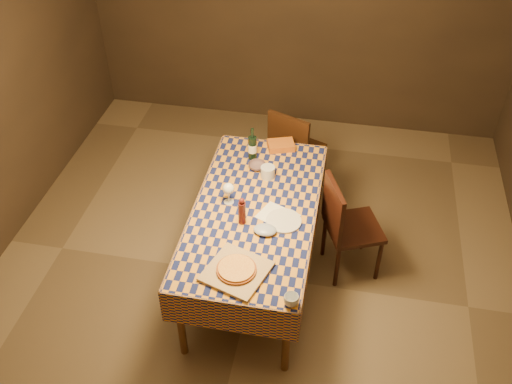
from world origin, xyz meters
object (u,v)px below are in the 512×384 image
chair_right (345,223)px  chair_far (294,148)px  bowl (257,166)px  dining_table (255,216)px  cutting_board (237,271)px  wine_bottle (252,147)px  white_plate (284,221)px  pizza (236,269)px

chair_right → chair_far: bearing=120.1°
bowl → dining_table: bearing=-81.3°
cutting_board → wine_bottle: 1.30m
wine_bottle → white_plate: wine_bottle is taller
dining_table → white_plate: size_ratio=6.91×
white_plate → wine_bottle: bearing=117.4°
dining_table → chair_right: size_ratio=1.98×
cutting_board → chair_far: 1.86m
cutting_board → pizza: size_ratio=1.37×
dining_table → pizza: pizza is taller
bowl → chair_far: bearing=71.9°
wine_bottle → bowl: bearing=-63.9°
pizza → chair_right: (0.70, 0.89, -0.28)m
dining_table → bowl: (-0.08, 0.50, 0.10)m
cutting_board → dining_table: bearing=89.9°
white_plate → chair_far: 1.31m
wine_bottle → chair_far: wine_bottle is taller
chair_far → dining_table: bearing=-97.0°
dining_table → cutting_board: size_ratio=4.72×
pizza → wine_bottle: bearing=96.2°
pizza → bowl: pizza is taller
cutting_board → pizza: 0.03m
chair_far → chair_right: size_ratio=1.00×
pizza → chair_far: bearing=85.4°
cutting_board → chair_far: size_ratio=0.42×
bowl → wine_bottle: size_ratio=0.49×
dining_table → bowl: 0.52m
cutting_board → chair_far: (0.15, 1.84, -0.26)m
dining_table → chair_far: (0.15, 1.19, -0.17)m
bowl → chair_right: chair_right is taller
cutting_board → chair_right: (0.70, 0.89, -0.26)m
chair_far → cutting_board: bearing=-94.6°
wine_bottle → white_plate: size_ratio=1.11×
pizza → wine_bottle: (-0.14, 1.29, 0.07)m
pizza → chair_right: chair_right is taller
dining_table → chair_right: 0.75m
bowl → white_plate: bowl is taller
wine_bottle → chair_far: bearing=62.5°
white_plate → cutting_board: bearing=-113.2°
pizza → chair_far: 1.87m
wine_bottle → chair_right: (0.84, -0.40, -0.36)m
cutting_board → pizza: (0.00, 0.00, 0.03)m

